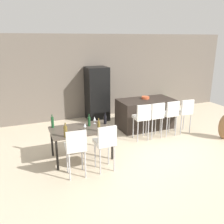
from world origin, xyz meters
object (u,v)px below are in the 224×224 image
bar_chair_left (142,116)px  potted_plant (164,102)px  kitchen_island (146,114)px  bar_chair_middle (156,115)px  wine_bottle_left (99,126)px  wine_bottle_corner (52,122)px  wine_glass_near (85,125)px  wine_bottle_inner (66,131)px  bar_chair_far (185,111)px  dining_chair_far (105,141)px  wine_glass_middle (94,119)px  fruit_bowl (145,98)px  dining_chair_near (76,146)px  wine_bottle_right (105,119)px  refrigerator (97,94)px  wine_bottle_far (89,121)px  bar_chair_right (170,113)px  dining_table (81,131)px

bar_chair_left → potted_plant: size_ratio=1.67×
kitchen_island → bar_chair_middle: 0.90m
bar_chair_middle → wine_bottle_left: bearing=-160.7°
wine_bottle_corner → wine_glass_near: size_ratio=1.85×
wine_bottle_inner → bar_chair_far: bearing=11.2°
dining_chair_far → wine_bottle_corner: bearing=129.6°
wine_bottle_inner → wine_glass_middle: wine_bottle_inner is taller
fruit_bowl → wine_bottle_inner: bearing=-149.8°
dining_chair_near → wine_bottle_left: 0.83m
wine_glass_near → dining_chair_near: bearing=-120.3°
wine_bottle_inner → wine_bottle_left: 0.76m
dining_chair_near → wine_glass_middle: 1.24m
bar_chair_middle → fruit_bowl: (0.20, 0.95, 0.26)m
bar_chair_far → wine_bottle_right: bar_chair_far is taller
refrigerator → bar_chair_far: bearing=-47.5°
wine_bottle_right → refrigerator: 2.54m
bar_chair_middle → refrigerator: (-1.00, 2.19, 0.22)m
kitchen_island → wine_glass_middle: (-2.03, -1.01, 0.40)m
bar_chair_far → wine_bottle_far: bearing=-175.0°
wine_bottle_right → dining_chair_near: bearing=-137.4°
bar_chair_right → potted_plant: (1.25, 2.18, -0.33)m
dining_chair_near → dining_table: bearing=67.8°
bar_chair_left → bar_chair_middle: (0.44, -0.00, 0.00)m
wine_bottle_inner → refrigerator: refrigerator is taller
wine_bottle_right → wine_bottle_far: wine_bottle_far is taller
dining_chair_far → wine_bottle_inner: size_ratio=3.31×
bar_chair_middle → refrigerator: size_ratio=0.57×
fruit_bowl → dining_chair_far: bearing=-135.5°
dining_chair_near → fruit_bowl: bearing=37.2°
bar_chair_right → wine_bottle_right: size_ratio=3.74×
dining_chair_near → wine_bottle_right: 1.31m
kitchen_island → wine_glass_near: bearing=-150.2°
wine_glass_middle → wine_glass_near: size_ratio=1.00×
bar_chair_left → wine_bottle_left: bearing=-155.6°
dining_table → potted_plant: bearing=32.5°
kitchen_island → wine_glass_near: 2.76m
bar_chair_left → refrigerator: bearing=104.5°
bar_chair_middle → refrigerator: bearing=114.6°
kitchen_island → wine_bottle_inner: wine_bottle_inner is taller
kitchen_island → fruit_bowl: fruit_bowl is taller
potted_plant → wine_glass_middle: bearing=-147.0°
bar_chair_far → wine_bottle_inner: 3.77m
wine_bottle_left → wine_bottle_far: size_ratio=1.02×
kitchen_island → wine_bottle_right: size_ratio=6.19×
wine_bottle_left → fruit_bowl: (2.13, 1.63, 0.10)m
dining_chair_far → wine_bottle_right: 0.95m
wine_bottle_far → wine_bottle_corner: (-0.83, 0.21, 0.02)m
kitchen_island → bar_chair_middle: bearing=-101.1°
bar_chair_far → wine_glass_near: bearing=-171.0°
wine_bottle_right → bar_chair_right: bearing=7.4°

